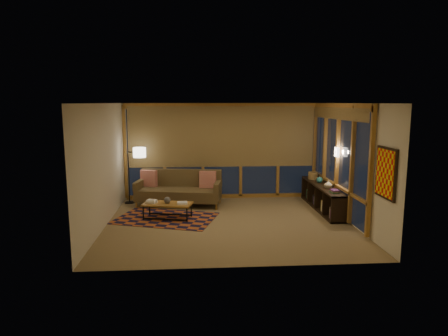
{
  "coord_description": "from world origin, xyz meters",
  "views": [
    {
      "loc": [
        -0.72,
        -8.77,
        2.72
      ],
      "look_at": [
        -0.08,
        0.42,
        1.2
      ],
      "focal_mm": 32.0,
      "sensor_mm": 36.0,
      "label": 1
    }
  ],
  "objects": [
    {
      "name": "book_stack_b",
      "position": [
        -1.06,
        0.33,
        0.4
      ],
      "size": [
        0.23,
        0.18,
        0.04
      ],
      "primitive_type": null,
      "rotation": [
        0.0,
        0.0,
        0.04
      ],
      "color": "white",
      "rests_on": "coffee_table"
    },
    {
      "name": "shelf_book_stack",
      "position": [
        2.49,
        0.13,
        0.67
      ],
      "size": [
        0.19,
        0.25,
        0.07
      ],
      "primitive_type": null,
      "rotation": [
        0.0,
        0.0,
        -0.18
      ],
      "color": "white",
      "rests_on": "bookshelf"
    },
    {
      "name": "area_rug",
      "position": [
        -1.46,
        0.44,
        0.01
      ],
      "size": [
        2.61,
        2.12,
        0.01
      ],
      "primitive_type": "cube",
      "rotation": [
        0.0,
        0.0,
        -0.31
      ],
      "color": "#B65522",
      "rests_on": "floor"
    },
    {
      "name": "bookshelf",
      "position": [
        2.49,
        1.0,
        0.32
      ],
      "size": [
        0.4,
        2.54,
        0.64
      ],
      "primitive_type": null,
      "color": "black",
      "rests_on": "floor"
    },
    {
      "name": "ceiling",
      "position": [
        0.0,
        0.0,
        2.7
      ],
      "size": [
        5.5,
        5.0,
        0.01
      ],
      "primitive_type": "cube",
      "color": "white",
      "rests_on": "walls"
    },
    {
      "name": "wall_art",
      "position": [
        2.71,
        -1.85,
        1.45
      ],
      "size": [
        0.06,
        0.74,
        0.94
      ],
      "primitive_type": null,
      "color": "red",
      "rests_on": "walls"
    },
    {
      "name": "teal_bowl",
      "position": [
        2.49,
        1.28,
        0.72
      ],
      "size": [
        0.18,
        0.18,
        0.16
      ],
      "primitive_type": "sphere",
      "rotation": [
        0.0,
        0.0,
        -0.11
      ],
      "color": "teal",
      "rests_on": "bookshelf"
    },
    {
      "name": "coffee_table",
      "position": [
        -1.41,
        0.42,
        0.19
      ],
      "size": [
        1.22,
        0.76,
        0.38
      ],
      "primitive_type": null,
      "rotation": [
        0.0,
        0.0,
        -0.22
      ],
      "color": "#B3732A",
      "rests_on": "floor"
    },
    {
      "name": "window_wall_right",
      "position": [
        2.68,
        0.6,
        1.35
      ],
      "size": [
        0.16,
        3.7,
        2.6
      ],
      "primitive_type": null,
      "color": "#B3732A",
      "rests_on": "walls"
    },
    {
      "name": "walls",
      "position": [
        0.0,
        0.0,
        1.35
      ],
      "size": [
        5.51,
        5.01,
        2.7
      ],
      "color": "#F2E9C9",
      "rests_on": "floor"
    },
    {
      "name": "basket",
      "position": [
        2.47,
        1.8,
        0.73
      ],
      "size": [
        0.27,
        0.27,
        0.2
      ],
      "primitive_type": "cylinder",
      "rotation": [
        0.0,
        0.0,
        0.02
      ],
      "color": "olive",
      "rests_on": "bookshelf"
    },
    {
      "name": "vase",
      "position": [
        2.49,
        0.58,
        0.74
      ],
      "size": [
        0.25,
        0.25,
        0.21
      ],
      "primitive_type": "imported",
      "rotation": [
        0.0,
        0.0,
        0.32
      ],
      "color": "#C3B594",
      "rests_on": "bookshelf"
    },
    {
      "name": "ceramic_pot",
      "position": [
        -1.41,
        0.4,
        0.46
      ],
      "size": [
        0.21,
        0.21,
        0.16
      ],
      "primitive_type": "sphere",
      "rotation": [
        0.0,
        0.0,
        -0.48
      ],
      "color": "black",
      "rests_on": "coffee_table"
    },
    {
      "name": "floor_lamp",
      "position": [
        -2.56,
        2.02,
        0.77
      ],
      "size": [
        0.6,
        0.51,
        1.54
      ],
      "primitive_type": null,
      "rotation": [
        0.0,
        0.0,
        -0.39
      ],
      "color": "black",
      "rests_on": "floor"
    },
    {
      "name": "wall_sconce",
      "position": [
        2.62,
        0.45,
        1.55
      ],
      "size": [
        0.12,
        0.18,
        0.22
      ],
      "primitive_type": null,
      "color": "white",
      "rests_on": "walls"
    },
    {
      "name": "sofa",
      "position": [
        -1.2,
        1.67,
        0.45
      ],
      "size": [
        2.33,
        1.26,
        0.91
      ],
      "primitive_type": null,
      "rotation": [
        0.0,
        0.0,
        -0.17
      ],
      "color": "brown",
      "rests_on": "floor"
    },
    {
      "name": "pillow_right",
      "position": [
        -0.42,
        1.69,
        0.68
      ],
      "size": [
        0.46,
        0.22,
        0.44
      ],
      "primitive_type": null,
      "rotation": [
        0.0,
        0.0,
        -0.17
      ],
      "color": "#BC0F07",
      "rests_on": "sofa"
    },
    {
      "name": "pillow_left",
      "position": [
        -2.01,
        1.98,
        0.67
      ],
      "size": [
        0.47,
        0.27,
        0.44
      ],
      "primitive_type": null,
      "rotation": [
        0.0,
        0.0,
        -0.31
      ],
      "color": "#BC0F07",
      "rests_on": "sofa"
    },
    {
      "name": "book_stack_a",
      "position": [
        -1.79,
        0.47,
        0.41
      ],
      "size": [
        0.27,
        0.24,
        0.06
      ],
      "primitive_type": null,
      "rotation": [
        0.0,
        0.0,
        -0.37
      ],
      "color": "white",
      "rests_on": "coffee_table"
    },
    {
      "name": "floor",
      "position": [
        0.0,
        0.0,
        0.0
      ],
      "size": [
        5.5,
        5.0,
        0.01
      ],
      "primitive_type": "cube",
      "color": "olive",
      "rests_on": "ground"
    },
    {
      "name": "window_wall_back",
      "position": [
        0.0,
        2.43,
        1.35
      ],
      "size": [
        5.3,
        0.16,
        2.6
      ],
      "primitive_type": null,
      "color": "#B3732A",
      "rests_on": "walls"
    }
  ]
}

